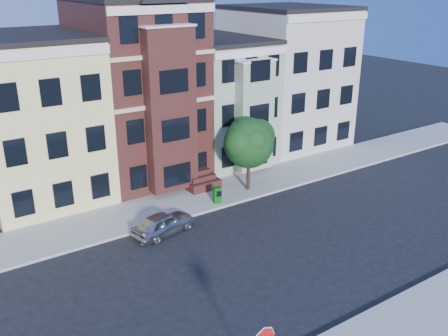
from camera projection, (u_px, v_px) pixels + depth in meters
ground at (264, 258)px, 25.44m from camera, size 120.00×120.00×0.00m
far_sidewalk at (186, 202)px, 31.62m from camera, size 60.00×4.00×0.15m
house_yellow at (35, 120)px, 31.25m from camera, size 7.00×9.00×10.00m
house_brown at (137, 91)px, 34.54m from camera, size 7.00×9.00×12.00m
house_green at (215, 100)px, 38.46m from camera, size 6.00×9.00×9.00m
house_cream at (285, 78)px, 41.75m from camera, size 8.00×9.00×11.00m
street_tree at (249, 146)px, 32.23m from camera, size 5.43×5.43×6.03m
parked_car at (163, 223)px, 27.61m from camera, size 3.97×2.25×1.27m
newspaper_box at (217, 195)px, 31.15m from camera, size 0.55×0.51×1.03m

